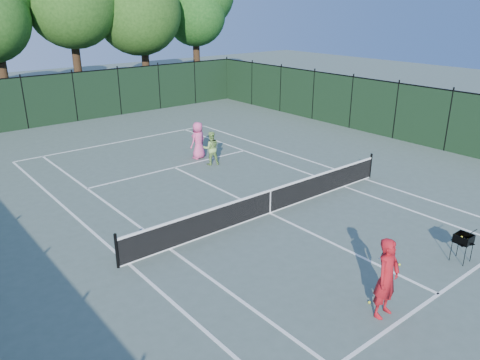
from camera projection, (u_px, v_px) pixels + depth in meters
ground at (270, 213)px, 16.62m from camera, size 90.00×90.00×0.00m
sideline_doubles_left at (129, 264)px, 13.38m from camera, size 0.10×23.77×0.01m
sideline_doubles_right at (365, 179)px, 19.87m from camera, size 0.10×23.77×0.01m
sideline_singles_left at (170, 249)px, 14.19m from camera, size 0.10×23.77×0.01m
sideline_singles_right at (344, 186)px, 19.06m from camera, size 0.10×23.77×0.01m
baseline_far at (121, 142)px, 25.24m from camera, size 10.97×0.10×0.01m
service_line_near at (439, 294)px, 11.98m from camera, size 8.23×0.10×0.01m
service_line_far at (174, 167)px, 21.26m from camera, size 8.23×0.10×0.01m
center_service_line at (270, 213)px, 16.62m from camera, size 0.10×12.80×0.01m
tennis_net at (270, 201)px, 16.46m from camera, size 11.69×0.09×1.06m
fence_far at (75, 98)px, 29.15m from camera, size 24.00×0.05×3.00m
fence_right at (448, 122)px, 23.19m from camera, size 0.05×36.00×3.00m
coach at (387, 278)px, 10.86m from camera, size 0.96×0.70×2.00m
player_pink at (198, 140)px, 22.25m from camera, size 0.98×0.77×1.77m
player_green at (211, 148)px, 21.42m from camera, size 0.94×0.85×1.56m
ball_hopper at (464, 239)px, 13.28m from camera, size 0.58×0.58×0.85m
loose_ball_near_cart at (400, 264)px, 13.28m from camera, size 0.07×0.07×0.07m
loose_ball_midcourt at (369, 302)px, 11.60m from camera, size 0.07×0.07×0.07m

